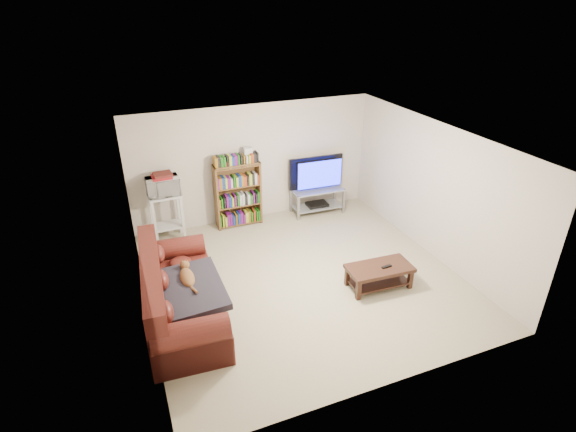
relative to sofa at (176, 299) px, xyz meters
name	(u,v)px	position (x,y,z in m)	size (l,w,h in m)	color
floor	(302,278)	(2.12, 0.27, -0.35)	(5.00, 5.00, 0.00)	#BFB38E
ceiling	(305,140)	(2.12, 0.27, 2.05)	(5.00, 5.00, 0.00)	white
wall_back	(254,163)	(2.12, 2.77, 0.85)	(5.00, 5.00, 0.00)	beige
wall_front	(394,308)	(2.12, -2.23, 0.85)	(5.00, 5.00, 0.00)	beige
wall_left	(138,244)	(-0.38, 0.27, 0.85)	(5.00, 5.00, 0.00)	beige
wall_right	(434,190)	(4.62, 0.27, 0.85)	(5.00, 5.00, 0.00)	beige
sofa	(176,299)	(0.00, 0.00, 0.00)	(1.18, 2.43, 1.01)	#561C16
blanket	(190,289)	(0.18, -0.17, 0.23)	(0.92, 1.19, 0.10)	#28262F
cat	(187,278)	(0.20, 0.04, 0.29)	(0.26, 0.65, 0.19)	brown
coffee_table	(379,273)	(3.17, -0.42, -0.08)	(1.08, 0.58, 0.38)	#321A11
remote	(387,266)	(3.26, -0.47, 0.04)	(0.17, 0.05, 0.02)	black
tv_stand	(317,197)	(3.41, 2.44, 0.02)	(1.12, 0.54, 0.55)	#999EA3
television	(318,174)	(3.41, 2.44, 0.55)	(1.19, 0.16, 0.69)	black
dvd_player	(317,204)	(3.41, 2.44, -0.16)	(0.44, 0.31, 0.06)	black
bookshelf	(238,194)	(1.68, 2.54, 0.34)	(0.92, 0.29, 1.33)	brown
shelf_clutter	(241,157)	(1.78, 2.55, 1.09)	(0.68, 0.21, 0.28)	silver
microwave_stand	(166,211)	(0.25, 2.43, 0.26)	(0.61, 0.46, 0.96)	silver
microwave	(163,186)	(0.25, 2.43, 0.77)	(0.59, 0.40, 0.33)	silver
game_boxes	(162,177)	(0.25, 2.43, 0.96)	(0.35, 0.30, 0.05)	maroon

